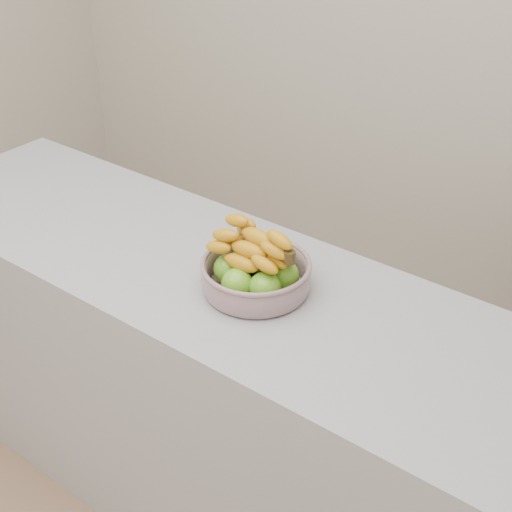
{
  "coord_description": "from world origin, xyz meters",
  "views": [
    {
      "loc": [
        1.12,
        -0.63,
        1.95
      ],
      "look_at": [
        0.22,
        0.56,
        1.0
      ],
      "focal_mm": 50.0,
      "sensor_mm": 36.0,
      "label": 1
    }
  ],
  "objects": [
    {
      "name": "fruit_bowl",
      "position": [
        0.22,
        0.56,
        0.95
      ],
      "size": [
        0.28,
        0.28,
        0.18
      ],
      "rotation": [
        0.0,
        0.0,
        -0.08
      ],
      "color": "#98A9B6",
      "rests_on": "counter"
    },
    {
      "name": "counter",
      "position": [
        0.0,
        0.56,
        0.45
      ],
      "size": [
        2.0,
        0.6,
        0.9
      ],
      "primitive_type": "cube",
      "color": "#A4A6AD",
      "rests_on": "ground"
    }
  ]
}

